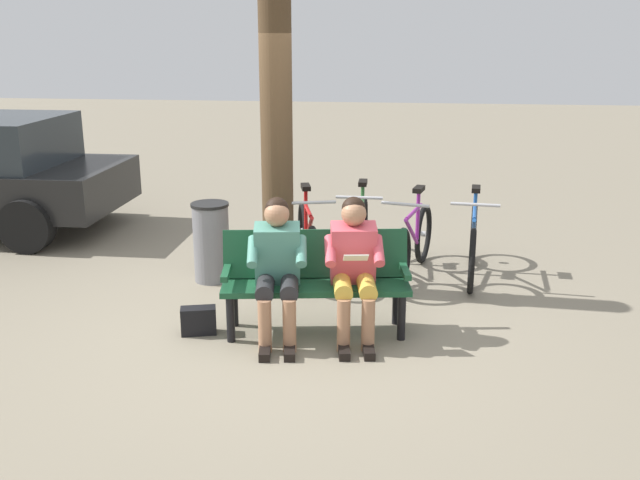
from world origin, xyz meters
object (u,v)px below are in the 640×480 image
object	(u,v)px
bench	(316,274)
litter_bin	(211,242)
person_reading	(354,262)
bicycle_red	(413,244)
bicycle_green	(473,244)
bicycle_orange	(361,235)
bicycle_black	(308,241)
tree_trunk	(277,139)
person_companion	(277,263)
handbag	(199,321)

from	to	relation	value
bench	litter_bin	world-z (taller)	bench
person_reading	bicycle_red	bearing A→B (deg)	-115.81
bench	person_reading	xyz separation A→B (m)	(-0.34, 0.12, 0.16)
bicycle_green	bicycle_orange	size ratio (longest dim) A/B	1.00
bench	litter_bin	distance (m)	1.67
bicycle_black	bench	bearing A→B (deg)	-3.50
tree_trunk	person_reading	bearing A→B (deg)	125.89
bench	bicycle_orange	distance (m)	1.79
litter_bin	bicycle_green	bearing A→B (deg)	-170.39
person_companion	bicycle_black	distance (m)	1.71
person_reading	bicycle_orange	distance (m)	1.90
person_companion	bicycle_red	world-z (taller)	person_companion
person_companion	handbag	distance (m)	0.88
person_reading	tree_trunk	bearing A→B (deg)	-62.55
handbag	litter_bin	xyz separation A→B (m)	(0.24, -1.36, 0.30)
bicycle_red	handbag	bearing A→B (deg)	-33.05
bicycle_orange	bicycle_black	size ratio (longest dim) A/B	1.02
litter_bin	bicycle_red	size ratio (longest dim) A/B	0.50
tree_trunk	bicycle_green	size ratio (longest dim) A/B	1.80
person_reading	tree_trunk	distance (m)	1.68
litter_bin	bicycle_green	distance (m)	2.74
bicycle_green	bicycle_orange	world-z (taller)	same
person_companion	handbag	xyz separation A→B (m)	(0.70, 0.02, -0.54)
bicycle_green	person_reading	bearing A→B (deg)	-28.14
bench	bicycle_orange	bearing A→B (deg)	-107.50
person_companion	litter_bin	bearing A→B (deg)	-63.50
bicycle_black	person_reading	bearing A→B (deg)	7.05
handbag	bicycle_black	world-z (taller)	bicycle_black
litter_bin	bicycle_black	distance (m)	1.02
bicycle_red	tree_trunk	bearing A→B (deg)	-58.22
handbag	bicycle_red	xyz separation A→B (m)	(-1.84, -1.74, 0.24)
person_reading	bicycle_red	distance (m)	1.73
bicycle_red	bicycle_orange	bearing A→B (deg)	-100.42
person_reading	bicycle_black	xyz separation A→B (m)	(0.61, -1.59, -0.31)
bicycle_orange	person_companion	bearing A→B (deg)	-16.34
person_companion	tree_trunk	size ratio (longest dim) A/B	0.40
person_reading	bench	bearing A→B (deg)	-27.40
bicycle_red	bicycle_black	xyz separation A→B (m)	(1.12, 0.03, 0.00)
tree_trunk	litter_bin	bearing A→B (deg)	-5.65
person_reading	bicycle_red	xyz separation A→B (m)	(-0.51, -1.62, -0.31)
person_reading	litter_bin	world-z (taller)	person_reading
person_reading	handbag	xyz separation A→B (m)	(1.33, 0.11, -0.54)
bench	person_companion	bearing A→B (deg)	26.89
person_reading	bicycle_black	bearing A→B (deg)	-77.51
handbag	tree_trunk	world-z (taller)	tree_trunk
person_reading	bicycle_orange	world-z (taller)	person_reading
person_companion	bicycle_black	size ratio (longest dim) A/B	0.73
bicycle_orange	bicycle_green	bearing A→B (deg)	81.89
bicycle_green	bicycle_black	xyz separation A→B (m)	(1.74, 0.12, 0.00)
bench	bicycle_black	xyz separation A→B (m)	(0.27, -1.47, -0.15)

